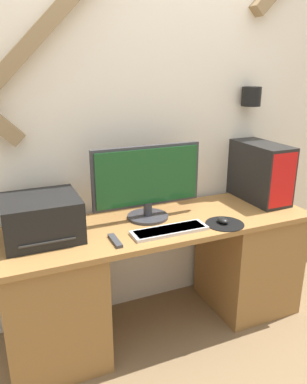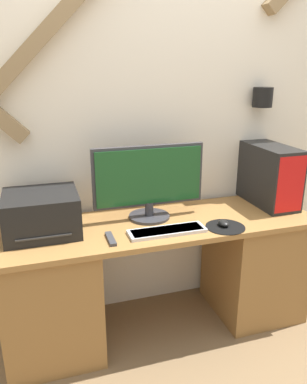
# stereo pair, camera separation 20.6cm
# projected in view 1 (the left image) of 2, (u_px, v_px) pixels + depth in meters

# --- Properties ---
(ground_plane) EXTENTS (12.00, 12.00, 0.00)m
(ground_plane) POSITION_uv_depth(u_px,v_px,m) (181.00, 354.00, 2.11)
(ground_plane) COLOR brown
(wall_back) EXTENTS (6.40, 0.18, 2.70)m
(wall_back) POSITION_uv_depth(u_px,v_px,m) (138.00, 98.00, 2.22)
(wall_back) COLOR silver
(wall_back) RESTS_ON ground_plane
(desk) EXTENTS (1.80, 0.56, 0.70)m
(desk) POSITION_uv_depth(u_px,v_px,m) (161.00, 274.00, 2.24)
(desk) COLOR olive
(desk) RESTS_ON ground_plane
(monitor) EXTENTS (0.64, 0.24, 0.43)m
(monitor) POSITION_uv_depth(u_px,v_px,m) (147.00, 181.00, 2.12)
(monitor) COLOR #333338
(monitor) RESTS_ON desk
(keyboard) EXTENTS (0.42, 0.12, 0.02)m
(keyboard) POSITION_uv_depth(u_px,v_px,m) (170.00, 230.00, 2.00)
(keyboard) COLOR silver
(keyboard) RESTS_ON desk
(mousepad) EXTENTS (0.22, 0.22, 0.00)m
(mousepad) POSITION_uv_depth(u_px,v_px,m) (225.00, 224.00, 2.10)
(mousepad) COLOR black
(mousepad) RESTS_ON desk
(mouse) EXTENTS (0.06, 0.08, 0.03)m
(mouse) POSITION_uv_depth(u_px,v_px,m) (223.00, 220.00, 2.10)
(mouse) COLOR black
(mouse) RESTS_ON mousepad
(computer_tower) EXTENTS (0.21, 0.46, 0.38)m
(computer_tower) POSITION_uv_depth(u_px,v_px,m) (259.00, 172.00, 2.45)
(computer_tower) COLOR black
(computer_tower) RESTS_ON desk
(printer) EXTENTS (0.38, 0.36, 0.22)m
(printer) POSITION_uv_depth(u_px,v_px,m) (42.00, 218.00, 1.91)
(printer) COLOR black
(printer) RESTS_ON desk
(remote_control) EXTENTS (0.03, 0.15, 0.02)m
(remote_control) POSITION_uv_depth(u_px,v_px,m) (115.00, 241.00, 1.88)
(remote_control) COLOR #38383D
(remote_control) RESTS_ON desk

